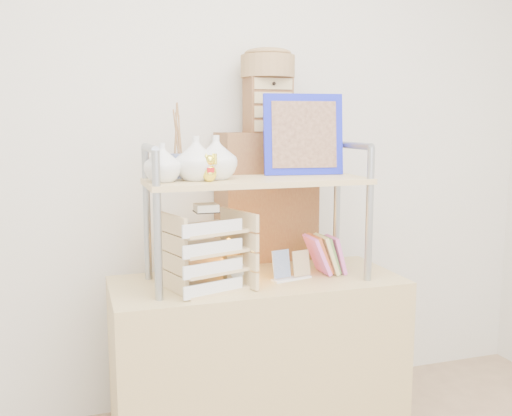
{
  "coord_description": "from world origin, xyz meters",
  "views": [
    {
      "loc": [
        -0.71,
        -0.98,
        1.4
      ],
      "look_at": [
        -0.01,
        1.2,
        1.05
      ],
      "focal_mm": 40.0,
      "sensor_mm": 36.0,
      "label": 1
    }
  ],
  "objects_px": {
    "cabinet": "(266,272)",
    "salt_lamp": "(238,254)",
    "letter_tray": "(207,255)",
    "desk": "(258,365)"
  },
  "relations": [
    {
      "from": "cabinet",
      "to": "salt_lamp",
      "type": "distance_m",
      "value": 0.45
    },
    {
      "from": "letter_tray",
      "to": "cabinet",
      "type": "bearing_deg",
      "value": 47.51
    },
    {
      "from": "cabinet",
      "to": "letter_tray",
      "type": "bearing_deg",
      "value": -133.94
    },
    {
      "from": "desk",
      "to": "salt_lamp",
      "type": "distance_m",
      "value": 0.49
    },
    {
      "from": "letter_tray",
      "to": "salt_lamp",
      "type": "bearing_deg",
      "value": 29.82
    },
    {
      "from": "cabinet",
      "to": "letter_tray",
      "type": "relative_size",
      "value": 3.99
    },
    {
      "from": "desk",
      "to": "cabinet",
      "type": "height_order",
      "value": "cabinet"
    },
    {
      "from": "desk",
      "to": "salt_lamp",
      "type": "xyz_separation_m",
      "value": [
        -0.07,
        0.03,
        0.48
      ]
    },
    {
      "from": "letter_tray",
      "to": "salt_lamp",
      "type": "distance_m",
      "value": 0.18
    },
    {
      "from": "desk",
      "to": "letter_tray",
      "type": "height_order",
      "value": "letter_tray"
    }
  ]
}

